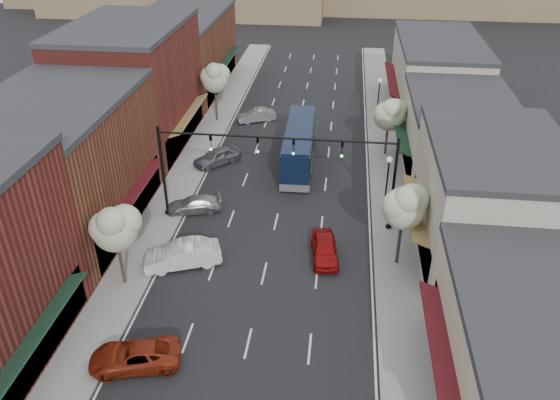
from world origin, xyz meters
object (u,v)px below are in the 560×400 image
(tree_right_far, at_px, (390,113))
(parked_car_d, at_px, (217,157))
(tree_left_near, at_px, (115,227))
(lamp_post_near, at_px, (388,175))
(tree_right_near, at_px, (405,205))
(parked_car_a, at_px, (135,356))
(signal_mast_left, at_px, (195,160))
(red_hatchback, at_px, (325,249))
(tree_left_far, at_px, (215,77))
(parked_car_c, at_px, (194,204))
(coach_bus, at_px, (299,145))
(signal_mast_right, at_px, (359,169))
(parked_car_b, at_px, (182,255))
(lamp_post_far, at_px, (379,92))
(parked_car_e, at_px, (256,115))

(tree_right_far, xyz_separation_m, parked_car_d, (-14.55, -3.43, -3.28))
(tree_left_near, xyz_separation_m, lamp_post_near, (16.05, 10.56, -1.22))
(tree_right_near, relative_size, parked_car_a, 1.30)
(signal_mast_left, distance_m, red_hatchback, 10.81)
(tree_left_far, distance_m, parked_car_a, 32.45)
(parked_car_c, bearing_deg, lamp_post_near, 80.64)
(coach_bus, bearing_deg, tree_left_far, 135.83)
(signal_mast_right, xyz_separation_m, parked_car_a, (-11.01, -14.14, -3.98))
(signal_mast_left, distance_m, lamp_post_near, 13.75)
(coach_bus, relative_size, parked_car_b, 2.24)
(parked_car_a, distance_m, parked_car_d, 22.67)
(signal_mast_left, height_order, red_hatchback, signal_mast_left)
(signal_mast_right, bearing_deg, parked_car_a, -127.91)
(tree_right_far, bearing_deg, parked_car_b, -127.61)
(parked_car_a, bearing_deg, red_hatchback, 124.43)
(tree_left_near, xyz_separation_m, red_hatchback, (11.93, 4.18, -3.53))
(signal_mast_right, relative_size, lamp_post_far, 1.85)
(signal_mast_left, distance_m, parked_car_c, 4.14)
(lamp_post_near, xyz_separation_m, red_hatchback, (-4.12, -6.37, -2.31))
(parked_car_c, bearing_deg, parked_car_a, -13.47)
(lamp_post_near, distance_m, coach_bus, 10.02)
(signal_mast_left, bearing_deg, tree_left_far, 98.35)
(parked_car_d, bearing_deg, parked_car_c, -45.56)
(lamp_post_far, bearing_deg, tree_right_far, -86.12)
(red_hatchback, bearing_deg, signal_mast_right, 56.12)
(parked_car_b, bearing_deg, parked_car_a, -21.94)
(parked_car_b, bearing_deg, red_hatchback, 80.63)
(tree_left_far, xyz_separation_m, lamp_post_far, (16.05, 2.06, -1.60))
(signal_mast_right, bearing_deg, tree_left_near, -149.86)
(red_hatchback, bearing_deg, lamp_post_near, 49.89)
(signal_mast_right, relative_size, parked_car_a, 1.79)
(parked_car_b, bearing_deg, lamp_post_near, 101.05)
(lamp_post_far, bearing_deg, parked_car_a, -111.13)
(tree_left_near, distance_m, coach_bus, 19.95)
(tree_right_far, xyz_separation_m, lamp_post_near, (-0.55, -9.44, -0.99))
(red_hatchback, bearing_deg, coach_bus, 94.88)
(signal_mast_right, bearing_deg, parked_car_b, -152.21)
(tree_right_far, height_order, tree_left_near, tree_left_near)
(tree_right_far, distance_m, tree_left_near, 25.99)
(tree_right_near, xyz_separation_m, lamp_post_near, (-0.55, 6.56, -1.45))
(red_hatchback, bearing_deg, parked_car_e, 102.46)
(parked_car_d, bearing_deg, parked_car_a, -43.51)
(tree_right_far, xyz_separation_m, tree_left_far, (-16.60, 6.00, 0.61))
(lamp_post_far, distance_m, parked_car_e, 12.43)
(tree_right_far, height_order, parked_car_c, tree_right_far)
(signal_mast_left, xyz_separation_m, red_hatchback, (9.30, -3.87, -3.93))
(parked_car_c, bearing_deg, tree_right_far, 111.05)
(tree_left_near, xyz_separation_m, lamp_post_far, (16.05, 28.06, -1.22))
(coach_bus, relative_size, parked_car_d, 2.59)
(coach_bus, relative_size, parked_car_c, 2.69)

